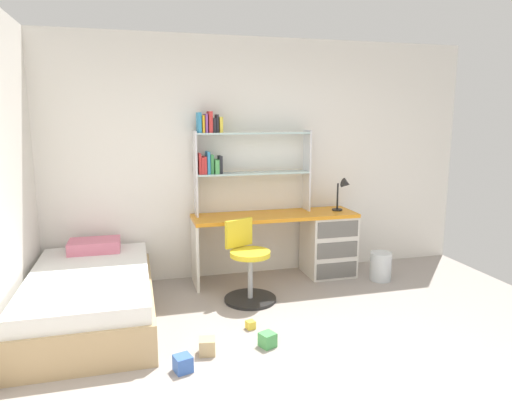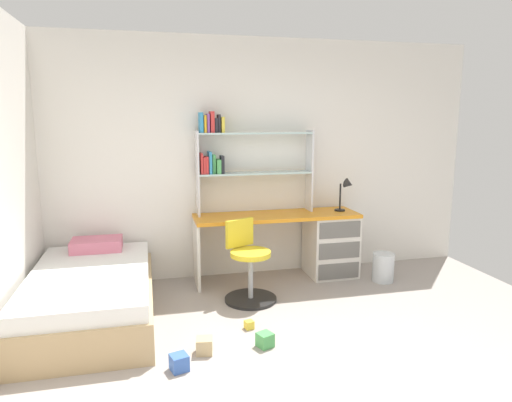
{
  "view_description": "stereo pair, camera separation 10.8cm",
  "coord_description": "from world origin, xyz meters",
  "px_view_note": "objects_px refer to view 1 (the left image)",
  "views": [
    {
      "loc": [
        -1.21,
        -2.51,
        1.8
      ],
      "look_at": [
        -0.14,
        1.52,
        1.04
      ],
      "focal_mm": 32.03,
      "sensor_mm": 36.0,
      "label": 1
    },
    {
      "loc": [
        -1.11,
        -2.54,
        1.8
      ],
      "look_at": [
        -0.14,
        1.52,
        1.04
      ],
      "focal_mm": 32.03,
      "sensor_mm": 36.0,
      "label": 2
    }
  ],
  "objects_px": {
    "desk": "(315,240)",
    "bed_platform": "(91,297)",
    "toy_block_yellow_0": "(250,325)",
    "swivel_chair": "(248,269)",
    "desk_lamp": "(344,189)",
    "toy_block_natural_3": "(207,346)",
    "waste_bin": "(381,266)",
    "toy_block_green_1": "(268,340)",
    "toy_block_blue_2": "(183,364)",
    "bookshelf_hutch": "(235,155)"
  },
  "relations": [
    {
      "from": "desk_lamp",
      "to": "toy_block_yellow_0",
      "type": "bearing_deg",
      "value": -140.88
    },
    {
      "from": "swivel_chair",
      "to": "toy_block_yellow_0",
      "type": "relative_size",
      "value": 11.26
    },
    {
      "from": "desk",
      "to": "desk_lamp",
      "type": "xyz_separation_m",
      "value": [
        0.33,
        -0.02,
        0.59
      ]
    },
    {
      "from": "bookshelf_hutch",
      "to": "desk_lamp",
      "type": "bearing_deg",
      "value": -7.62
    },
    {
      "from": "swivel_chair",
      "to": "toy_block_blue_2",
      "type": "bearing_deg",
      "value": -123.7
    },
    {
      "from": "desk_lamp",
      "to": "toy_block_green_1",
      "type": "height_order",
      "value": "desk_lamp"
    },
    {
      "from": "swivel_chair",
      "to": "toy_block_yellow_0",
      "type": "bearing_deg",
      "value": -102.28
    },
    {
      "from": "toy_block_yellow_0",
      "to": "toy_block_natural_3",
      "type": "xyz_separation_m",
      "value": [
        -0.43,
        -0.33,
        0.03
      ]
    },
    {
      "from": "bookshelf_hutch",
      "to": "toy_block_green_1",
      "type": "distance_m",
      "value": 2.12
    },
    {
      "from": "toy_block_yellow_0",
      "to": "toy_block_blue_2",
      "type": "distance_m",
      "value": 0.83
    },
    {
      "from": "bed_platform",
      "to": "toy_block_yellow_0",
      "type": "xyz_separation_m",
      "value": [
        1.34,
        -0.51,
        -0.2
      ]
    },
    {
      "from": "bed_platform",
      "to": "toy_block_blue_2",
      "type": "relative_size",
      "value": 15.51
    },
    {
      "from": "swivel_chair",
      "to": "waste_bin",
      "type": "bearing_deg",
      "value": 6.13
    },
    {
      "from": "toy_block_natural_3",
      "to": "swivel_chair",
      "type": "bearing_deg",
      "value": 59.44
    },
    {
      "from": "desk_lamp",
      "to": "waste_bin",
      "type": "xyz_separation_m",
      "value": [
        0.32,
        -0.33,
        -0.84
      ]
    },
    {
      "from": "bookshelf_hutch",
      "to": "toy_block_natural_3",
      "type": "relative_size",
      "value": 10.51
    },
    {
      "from": "swivel_chair",
      "to": "toy_block_natural_3",
      "type": "height_order",
      "value": "swivel_chair"
    },
    {
      "from": "desk",
      "to": "toy_block_green_1",
      "type": "height_order",
      "value": "desk"
    },
    {
      "from": "bookshelf_hutch",
      "to": "toy_block_blue_2",
      "type": "height_order",
      "value": "bookshelf_hutch"
    },
    {
      "from": "swivel_chair",
      "to": "toy_block_yellow_0",
      "type": "height_order",
      "value": "swivel_chair"
    },
    {
      "from": "bookshelf_hutch",
      "to": "toy_block_blue_2",
      "type": "distance_m",
      "value": 2.41
    },
    {
      "from": "bed_platform",
      "to": "toy_block_green_1",
      "type": "relative_size",
      "value": 16.25
    },
    {
      "from": "bookshelf_hutch",
      "to": "waste_bin",
      "type": "relative_size",
      "value": 4.07
    },
    {
      "from": "toy_block_natural_3",
      "to": "toy_block_blue_2",
      "type": "bearing_deg",
      "value": -135.95
    },
    {
      "from": "bookshelf_hutch",
      "to": "waste_bin",
      "type": "distance_m",
      "value": 2.05
    },
    {
      "from": "swivel_chair",
      "to": "waste_bin",
      "type": "relative_size",
      "value": 2.51
    },
    {
      "from": "bookshelf_hutch",
      "to": "toy_block_natural_3",
      "type": "distance_m",
      "value": 2.19
    },
    {
      "from": "toy_block_green_1",
      "to": "desk",
      "type": "bearing_deg",
      "value": 56.09
    },
    {
      "from": "desk_lamp",
      "to": "swivel_chair",
      "type": "relative_size",
      "value": 0.48
    },
    {
      "from": "bookshelf_hutch",
      "to": "desk_lamp",
      "type": "distance_m",
      "value": 1.31
    },
    {
      "from": "desk",
      "to": "desk_lamp",
      "type": "height_order",
      "value": "desk_lamp"
    },
    {
      "from": "toy_block_yellow_0",
      "to": "toy_block_blue_2",
      "type": "relative_size",
      "value": 0.6
    },
    {
      "from": "desk",
      "to": "toy_block_yellow_0",
      "type": "bearing_deg",
      "value": -132.5
    },
    {
      "from": "desk",
      "to": "bed_platform",
      "type": "relative_size",
      "value": 0.99
    },
    {
      "from": "bed_platform",
      "to": "toy_block_green_1",
      "type": "height_order",
      "value": "bed_platform"
    },
    {
      "from": "desk_lamp",
      "to": "bed_platform",
      "type": "xyz_separation_m",
      "value": [
        -2.74,
        -0.63,
        -0.77
      ]
    },
    {
      "from": "bed_platform",
      "to": "waste_bin",
      "type": "xyz_separation_m",
      "value": [
        3.06,
        0.29,
        -0.07
      ]
    },
    {
      "from": "swivel_chair",
      "to": "toy_block_natural_3",
      "type": "distance_m",
      "value": 1.15
    },
    {
      "from": "desk",
      "to": "bookshelf_hutch",
      "type": "bearing_deg",
      "value": 171.01
    },
    {
      "from": "bed_platform",
      "to": "waste_bin",
      "type": "distance_m",
      "value": 3.07
    },
    {
      "from": "desk",
      "to": "toy_block_blue_2",
      "type": "xyz_separation_m",
      "value": [
        -1.7,
        -1.69,
        -0.35
      ]
    },
    {
      "from": "desk",
      "to": "toy_block_blue_2",
      "type": "bearing_deg",
      "value": -135.17
    },
    {
      "from": "waste_bin",
      "to": "bed_platform",
      "type": "bearing_deg",
      "value": -174.53
    },
    {
      "from": "desk",
      "to": "bed_platform",
      "type": "bearing_deg",
      "value": -164.89
    },
    {
      "from": "desk",
      "to": "toy_block_natural_3",
      "type": "relative_size",
      "value": 14.85
    },
    {
      "from": "bookshelf_hutch",
      "to": "toy_block_natural_3",
      "type": "height_order",
      "value": "bookshelf_hutch"
    },
    {
      "from": "toy_block_yellow_0",
      "to": "toy_block_blue_2",
      "type": "height_order",
      "value": "toy_block_blue_2"
    },
    {
      "from": "desk",
      "to": "bed_platform",
      "type": "distance_m",
      "value": 2.49
    },
    {
      "from": "toy_block_green_1",
      "to": "toy_block_blue_2",
      "type": "relative_size",
      "value": 0.95
    },
    {
      "from": "swivel_chair",
      "to": "toy_block_blue_2",
      "type": "xyz_separation_m",
      "value": [
        -0.77,
        -1.16,
        -0.26
      ]
    }
  ]
}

